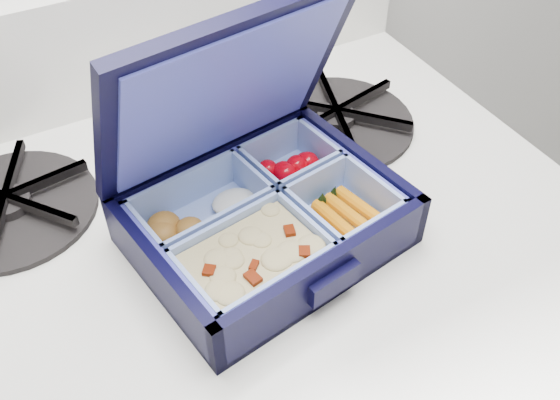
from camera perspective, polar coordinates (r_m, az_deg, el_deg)
bento_box at (r=0.58m, az=-1.30°, el=-1.84°), size 0.26×0.22×0.06m
burner_grate at (r=0.73m, az=5.17°, el=7.71°), size 0.22×0.22×0.03m
burner_grate_rear at (r=0.68m, az=-23.60°, el=-0.29°), size 0.20×0.20×0.02m
fork at (r=0.71m, az=0.32°, el=5.32°), size 0.17×0.13×0.01m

